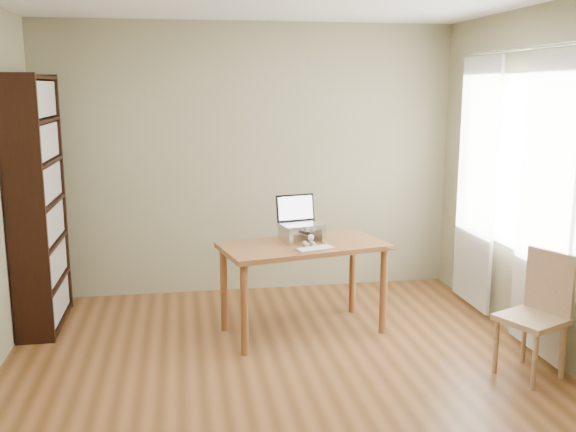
# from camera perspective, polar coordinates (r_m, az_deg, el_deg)

# --- Properties ---
(room) EXTENTS (4.04, 4.54, 2.64)m
(room) POSITION_cam_1_polar(r_m,az_deg,el_deg) (4.05, 0.39, 1.57)
(room) COLOR #593617
(room) RESTS_ON ground
(bookshelf) EXTENTS (0.30, 0.90, 2.10)m
(bookshelf) POSITION_cam_1_polar(r_m,az_deg,el_deg) (5.68, -21.33, 1.04)
(bookshelf) COLOR black
(bookshelf) RESTS_ON ground
(curtains) EXTENTS (0.03, 1.90, 2.25)m
(curtains) POSITION_cam_1_polar(r_m,az_deg,el_deg) (5.44, 18.91, 2.07)
(curtains) COLOR white
(curtains) RESTS_ON ground
(desk) EXTENTS (1.43, 0.93, 0.75)m
(desk) POSITION_cam_1_polar(r_m,az_deg,el_deg) (5.22, 1.38, -3.60)
(desk) COLOR brown
(desk) RESTS_ON ground
(laptop_stand) EXTENTS (0.32, 0.25, 0.13)m
(laptop_stand) POSITION_cam_1_polar(r_m,az_deg,el_deg) (5.25, 1.22, -1.39)
(laptop_stand) COLOR silver
(laptop_stand) RESTS_ON desk
(laptop) EXTENTS (0.38, 0.35, 0.24)m
(laptop) POSITION_cam_1_polar(r_m,az_deg,el_deg) (5.28, 1.11, -0.10)
(laptop) COLOR silver
(laptop) RESTS_ON laptop_stand
(keyboard) EXTENTS (0.33, 0.22, 0.02)m
(keyboard) POSITION_cam_1_polar(r_m,az_deg,el_deg) (4.99, 2.43, -2.94)
(keyboard) COLOR silver
(keyboard) RESTS_ON desk
(coaster) EXTENTS (0.10, 0.10, 0.01)m
(coaster) POSITION_cam_1_polar(r_m,az_deg,el_deg) (5.12, 9.31, -2.80)
(coaster) COLOR brown
(coaster) RESTS_ON desk
(cat) EXTENTS (0.26, 0.49, 0.16)m
(cat) POSITION_cam_1_polar(r_m,az_deg,el_deg) (5.28, 1.43, -1.44)
(cat) COLOR #494239
(cat) RESTS_ON desk
(chair) EXTENTS (0.52, 0.51, 0.88)m
(chair) POSITION_cam_1_polar(r_m,az_deg,el_deg) (4.81, 21.58, -7.87)
(chair) COLOR tan
(chair) RESTS_ON ground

